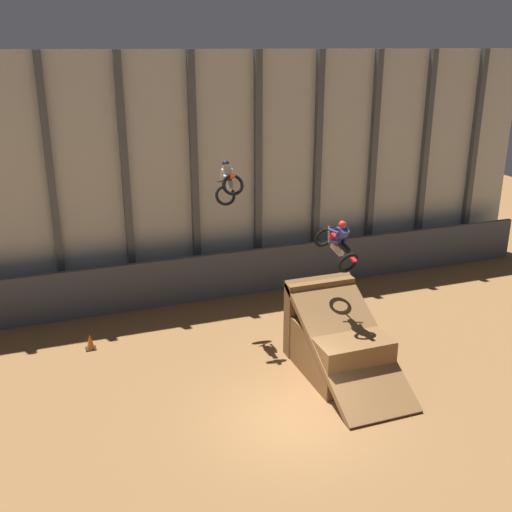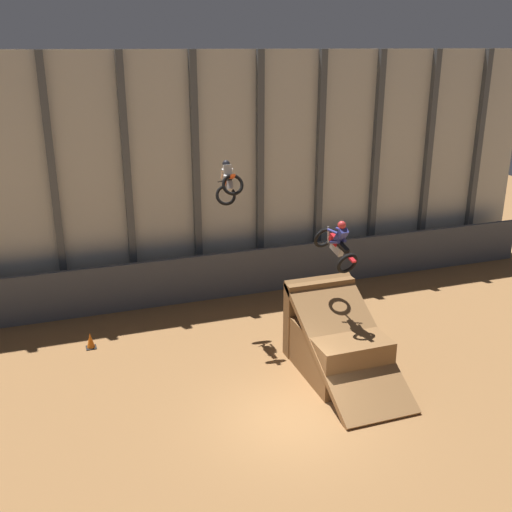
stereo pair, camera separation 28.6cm
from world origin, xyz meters
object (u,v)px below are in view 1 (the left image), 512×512
(dirt_ramp, at_px, (335,341))
(rider_bike_right_air, at_px, (338,244))
(rider_bike_left_air, at_px, (228,184))
(traffic_cone_near_ramp, at_px, (90,342))

(dirt_ramp, relative_size, rider_bike_right_air, 2.55)
(dirt_ramp, relative_size, rider_bike_left_air, 2.79)
(dirt_ramp, distance_m, rider_bike_left_air, 6.39)
(dirt_ramp, xyz_separation_m, traffic_cone_near_ramp, (-7.45, 4.05, -0.67))
(rider_bike_left_air, relative_size, rider_bike_right_air, 0.92)
(dirt_ramp, distance_m, traffic_cone_near_ramp, 8.50)
(dirt_ramp, bearing_deg, rider_bike_right_air, 75.96)
(dirt_ramp, bearing_deg, traffic_cone_near_ramp, 151.43)
(rider_bike_right_air, xyz_separation_m, traffic_cone_near_ramp, (-7.51, 3.78, -3.91))
(traffic_cone_near_ramp, bearing_deg, rider_bike_left_air, -4.69)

